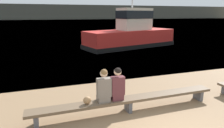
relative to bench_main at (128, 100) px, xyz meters
The scene contains 7 objects.
water_surface 122.95m from the bench_main, 89.92° to the left, with size 240.00×240.00×0.00m, color teal.
far_shoreline 117.90m from the bench_main, 89.92° to the left, with size 600.00×12.00×8.12m, color #4C4C42.
bench_main is the anchor object (origin of this frame).
person_left 0.97m from the bench_main, behind, with size 0.41×0.38×1.02m.
person_right 0.67m from the bench_main, behind, with size 0.41×0.38×1.03m.
shopping_bag 1.33m from the bench_main, behind, with size 0.24×0.18×0.23m.
tugboat_red 13.02m from the bench_main, 65.35° to the left, with size 9.35×5.03×5.78m.
Camera 1 is at (-2.54, -3.12, 3.01)m, focal length 32.00 mm.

